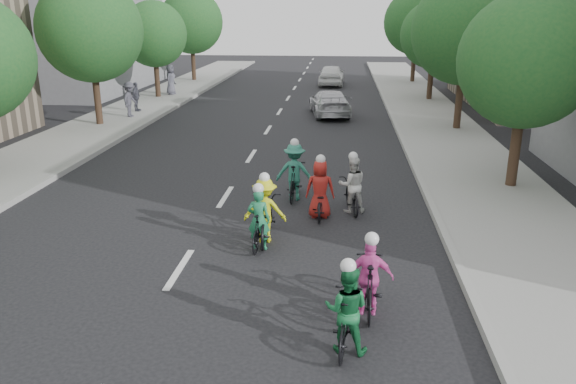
# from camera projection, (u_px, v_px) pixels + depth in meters

# --- Properties ---
(ground) EXTENTS (120.00, 120.00, 0.00)m
(ground) POSITION_uv_depth(u_px,v_px,m) (179.00, 269.00, 12.25)
(ground) COLOR black
(ground) RESTS_ON ground
(sidewalk_left) EXTENTS (4.00, 80.00, 0.15)m
(sidewalk_left) POSITION_uv_depth(u_px,v_px,m) (53.00, 150.00, 22.42)
(sidewalk_left) COLOR gray
(sidewalk_left) RESTS_ON ground
(curb_left) EXTENTS (0.18, 80.00, 0.18)m
(curb_left) POSITION_uv_depth(u_px,v_px,m) (100.00, 150.00, 22.24)
(curb_left) COLOR #999993
(curb_left) RESTS_ON ground
(sidewalk_right) EXTENTS (4.00, 80.00, 0.15)m
(sidewalk_right) POSITION_uv_depth(u_px,v_px,m) (463.00, 159.00, 20.97)
(sidewalk_right) COLOR gray
(sidewalk_right) RESTS_ON ground
(curb_right) EXTENTS (0.18, 80.00, 0.18)m
(curb_right) POSITION_uv_depth(u_px,v_px,m) (410.00, 158.00, 21.14)
(curb_right) COLOR #999993
(curb_right) RESTS_ON ground
(bldg_sw) EXTENTS (10.00, 14.00, 8.00)m
(bldg_sw) POSITION_uv_depth(u_px,v_px,m) (63.00, 31.00, 38.97)
(bldg_sw) COLOR slate
(bldg_sw) RESTS_ON ground
(bldg_se) EXTENTS (10.00, 14.00, 8.00)m
(bldg_se) POSITION_uv_depth(u_px,v_px,m) (563.00, 35.00, 32.28)
(bldg_se) COLOR gray
(bldg_se) RESTS_ON ground
(tree_l_3) EXTENTS (4.80, 4.80, 6.93)m
(tree_l_3) POSITION_uv_depth(u_px,v_px,m) (90.00, 30.00, 25.79)
(tree_l_3) COLOR black
(tree_l_3) RESTS_ON ground
(tree_l_4) EXTENTS (4.00, 4.00, 5.97)m
(tree_l_4) POSITION_uv_depth(u_px,v_px,m) (154.00, 34.00, 34.48)
(tree_l_4) COLOR black
(tree_l_4) RESTS_ON ground
(tree_l_5) EXTENTS (4.80, 4.80, 6.93)m
(tree_l_5) POSITION_uv_depth(u_px,v_px,m) (191.00, 22.00, 42.83)
(tree_l_5) COLOR black
(tree_l_5) RESTS_ON ground
(tree_r_0) EXTENTS (4.00, 4.00, 5.97)m
(tree_r_0) POSITION_uv_depth(u_px,v_px,m) (526.00, 61.00, 16.48)
(tree_r_0) COLOR black
(tree_r_0) RESTS_ON ground
(tree_r_1) EXTENTS (4.80, 4.80, 6.93)m
(tree_r_1) POSITION_uv_depth(u_px,v_px,m) (466.00, 31.00, 24.82)
(tree_r_1) COLOR black
(tree_r_1) RESTS_ON ground
(tree_r_2) EXTENTS (4.00, 4.00, 5.97)m
(tree_r_2) POSITION_uv_depth(u_px,v_px,m) (434.00, 35.00, 33.51)
(tree_r_2) COLOR black
(tree_r_2) RESTS_ON ground
(tree_r_3) EXTENTS (4.80, 4.80, 6.93)m
(tree_r_3) POSITION_uv_depth(u_px,v_px,m) (416.00, 22.00, 41.86)
(tree_r_3) COLOR black
(tree_r_3) RESTS_ON ground
(cyclist_0) EXTENTS (0.87, 1.76, 1.73)m
(cyclist_0) POSITION_uv_depth(u_px,v_px,m) (352.00, 190.00, 15.60)
(cyclist_0) COLOR black
(cyclist_0) RESTS_ON ground
(cyclist_1) EXTENTS (1.05, 1.97, 1.74)m
(cyclist_1) POSITION_uv_depth(u_px,v_px,m) (265.00, 216.00, 13.61)
(cyclist_1) COLOR black
(cyclist_1) RESTS_ON ground
(cyclist_2) EXTENTS (0.87, 1.77, 1.62)m
(cyclist_2) POSITION_uv_depth(u_px,v_px,m) (369.00, 282.00, 10.35)
(cyclist_2) COLOR black
(cyclist_2) RESTS_ON ground
(cyclist_3) EXTENTS (0.56, 1.52, 1.62)m
(cyclist_3) POSITION_uv_depth(u_px,v_px,m) (259.00, 225.00, 13.20)
(cyclist_3) COLOR black
(cyclist_3) RESTS_ON ground
(cyclist_4) EXTENTS (0.80, 1.70, 1.66)m
(cyclist_4) POSITION_uv_depth(u_px,v_px,m) (346.00, 315.00, 9.21)
(cyclist_4) COLOR black
(cyclist_4) RESTS_ON ground
(cyclist_5) EXTENTS (1.14, 1.86, 1.86)m
(cyclist_5) POSITION_uv_depth(u_px,v_px,m) (295.00, 176.00, 16.59)
(cyclist_5) COLOR black
(cyclist_5) RESTS_ON ground
(cyclist_6) EXTENTS (0.79, 1.69, 1.76)m
(cyclist_6) POSITION_uv_depth(u_px,v_px,m) (320.00, 195.00, 15.20)
(cyclist_6) COLOR black
(cyclist_6) RESTS_ON ground
(follow_car_lead) EXTENTS (2.58, 4.86, 1.34)m
(follow_car_lead) POSITION_uv_depth(u_px,v_px,m) (329.00, 103.00, 29.90)
(follow_car_lead) COLOR #B9B9BE
(follow_car_lead) RESTS_ON ground
(follow_car_trail) EXTENTS (1.91, 4.52, 1.53)m
(follow_car_trail) POSITION_uv_depth(u_px,v_px,m) (331.00, 75.00, 41.94)
(follow_car_trail) COLOR white
(follow_car_trail) RESTS_ON ground
(spectator_0) EXTENTS (0.74, 1.19, 1.78)m
(spectator_0) POSITION_uv_depth(u_px,v_px,m) (130.00, 99.00, 28.64)
(spectator_0) COLOR #484753
(spectator_0) RESTS_ON sidewalk_left
(spectator_1) EXTENTS (0.41, 0.92, 1.55)m
(spectator_1) POSITION_uv_depth(u_px,v_px,m) (136.00, 97.00, 30.27)
(spectator_1) COLOR #4B4C58
(spectator_1) RESTS_ON sidewalk_left
(spectator_2) EXTENTS (0.70, 0.99, 1.89)m
(spectator_2) POSITION_uv_depth(u_px,v_px,m) (171.00, 80.00, 36.28)
(spectator_2) COLOR #52525F
(spectator_2) RESTS_ON sidewalk_left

